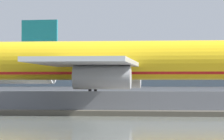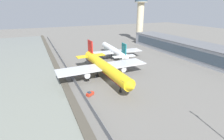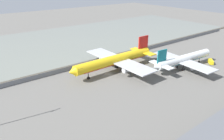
# 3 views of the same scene
# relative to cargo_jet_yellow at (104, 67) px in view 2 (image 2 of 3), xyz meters

# --- Properties ---
(ground_plane) EXTENTS (500.00, 500.00, 0.00)m
(ground_plane) POSITION_rel_cargo_jet_yellow_xyz_m (5.96, 1.12, -5.95)
(ground_plane) COLOR #66635E
(shoreline_seawall) EXTENTS (320.00, 3.00, 0.50)m
(shoreline_seawall) POSITION_rel_cargo_jet_yellow_xyz_m (5.96, -19.38, -5.70)
(shoreline_seawall) COLOR #474238
(shoreline_seawall) RESTS_ON ground
(perimeter_fence) EXTENTS (280.00, 0.10, 2.36)m
(perimeter_fence) POSITION_rel_cargo_jet_yellow_xyz_m (5.96, -14.88, -4.77)
(perimeter_fence) COLOR slate
(perimeter_fence) RESTS_ON ground
(cargo_jet_yellow) EXTENTS (53.19, 45.38, 15.59)m
(cargo_jet_yellow) POSITION_rel_cargo_jet_yellow_xyz_m (0.00, 0.00, 0.00)
(cargo_jet_yellow) COLOR yellow
(cargo_jet_yellow) RESTS_ON ground
(passenger_jet_white_teal) EXTENTS (44.52, 38.07, 13.44)m
(passenger_jet_white_teal) POSITION_rel_cargo_jet_yellow_xyz_m (-30.56, 19.45, -0.82)
(passenger_jet_white_teal) COLOR white
(passenger_jet_white_teal) RESTS_ON ground
(baggage_tug) EXTENTS (3.02, 3.57, 1.80)m
(baggage_tug) POSITION_rel_cargo_jet_yellow_xyz_m (14.57, -11.92, -5.15)
(baggage_tug) COLOR red
(baggage_tug) RESTS_ON ground
(ops_van) EXTENTS (5.23, 5.09, 2.48)m
(ops_van) POSITION_rel_cargo_jet_yellow_xyz_m (-49.04, 25.16, -4.67)
(ops_van) COLOR yellow
(ops_van) RESTS_ON ground
(control_tower) EXTENTS (13.13, 13.13, 45.76)m
(control_tower) POSITION_rel_cargo_jet_yellow_xyz_m (-75.62, 68.69, 20.37)
(control_tower) COLOR #C6B793
(control_tower) RESTS_ON ground
(terminal_building) EXTENTS (110.39, 19.85, 10.48)m
(terminal_building) POSITION_rel_cargo_jet_yellow_xyz_m (-13.14, 69.81, -0.70)
(terminal_building) COLOR #9EA3AD
(terminal_building) RESTS_ON ground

